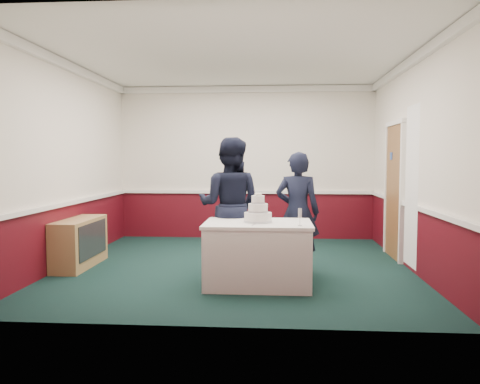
# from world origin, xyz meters

# --- Properties ---
(ground) EXTENTS (5.00, 5.00, 0.00)m
(ground) POSITION_xyz_m (0.00, 0.00, 0.00)
(ground) COLOR black
(ground) RESTS_ON ground
(room_shell) EXTENTS (5.00, 5.00, 3.00)m
(room_shell) POSITION_xyz_m (0.08, 0.61, 1.97)
(room_shell) COLOR silver
(room_shell) RESTS_ON ground
(sideboard) EXTENTS (0.41, 1.20, 0.70)m
(sideboard) POSITION_xyz_m (-2.28, -0.18, 0.35)
(sideboard) COLOR tan
(sideboard) RESTS_ON ground
(cake_table) EXTENTS (1.32, 0.92, 0.79)m
(cake_table) POSITION_xyz_m (0.36, -1.00, 0.40)
(cake_table) COLOR white
(cake_table) RESTS_ON ground
(wedding_cake) EXTENTS (0.35, 0.35, 0.36)m
(wedding_cake) POSITION_xyz_m (0.36, -1.00, 0.90)
(wedding_cake) COLOR white
(wedding_cake) RESTS_ON cake_table
(cake_knife) EXTENTS (0.07, 0.22, 0.00)m
(cake_knife) POSITION_xyz_m (0.33, -1.20, 0.79)
(cake_knife) COLOR silver
(cake_knife) RESTS_ON cake_table
(champagne_flute) EXTENTS (0.05, 0.05, 0.21)m
(champagne_flute) POSITION_xyz_m (0.86, -1.28, 0.93)
(champagne_flute) COLOR silver
(champagne_flute) RESTS_ON cake_table
(person_man) EXTENTS (1.01, 0.84, 1.87)m
(person_man) POSITION_xyz_m (-0.06, -0.36, 0.93)
(person_man) COLOR black
(person_man) RESTS_ON ground
(person_woman) EXTENTS (0.66, 0.49, 1.67)m
(person_woman) POSITION_xyz_m (0.88, -0.26, 0.84)
(person_woman) COLOR black
(person_woman) RESTS_ON ground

